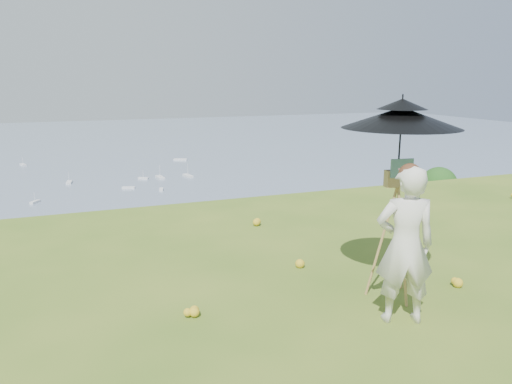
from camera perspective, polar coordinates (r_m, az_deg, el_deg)
name	(u,v)px	position (r m, az deg, el deg)	size (l,w,h in m)	color
shoreline_tier	(112,320)	(87.09, -16.12, -13.92)	(170.00, 28.00, 8.00)	#71665A
bay_water	(78,159)	(245.73, -19.69, 3.59)	(700.00, 700.00, 0.00)	slate
slope_trees	(143,301)	(42.08, -12.81, -12.08)	(110.00, 50.00, 6.00)	#1C4615
harbor_town	(110,283)	(84.41, -16.39, -9.97)	(110.00, 22.00, 5.00)	white
moored_boats	(44,198)	(168.07, -23.11, -0.59)	(140.00, 140.00, 0.70)	silver
painter	(405,245)	(5.43, 16.66, -5.86)	(0.62, 0.41, 1.69)	silver
field_easel	(395,229)	(6.01, 15.63, -4.12)	(0.63, 0.63, 1.67)	#A97E46
sun_umbrella	(400,140)	(5.83, 16.14, 5.78)	(1.33, 1.33, 1.00)	black
painter_cap	(410,170)	(5.24, 17.22, 2.46)	(0.22, 0.26, 0.10)	#C56C74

